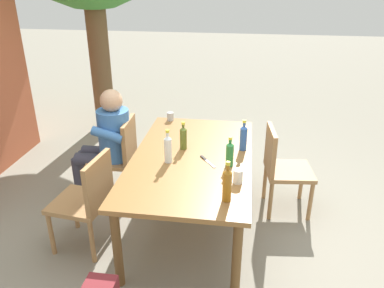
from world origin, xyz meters
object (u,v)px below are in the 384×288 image
at_px(chair_far_right, 119,154).
at_px(bottle_clear, 168,148).
at_px(chair_near_right, 281,166).
at_px(cup_steel, 170,116).
at_px(bottle_blue, 243,137).
at_px(bottle_olive, 183,137).
at_px(person_in_white_shirt, 107,139).
at_px(table_knife, 207,161).
at_px(cup_white, 238,176).
at_px(bottle_amber, 227,184).
at_px(bottle_green, 230,154).
at_px(dining_table, 192,164).
at_px(chair_far_left, 88,198).

distance_m(chair_far_right, bottle_clear, 0.91).
xyz_separation_m(chair_near_right, cup_steel, (0.44, 1.18, 0.28)).
distance_m(bottle_blue, cup_steel, 1.02).
bearing_deg(bottle_olive, person_in_white_shirt, 72.46).
relative_size(chair_far_right, table_knife, 4.17).
height_order(bottle_clear, table_knife, bottle_clear).
bearing_deg(cup_white, bottle_amber, 164.85).
bearing_deg(bottle_green, chair_far_right, 64.95).
height_order(dining_table, chair_far_right, chair_far_right).
height_order(bottle_blue, cup_white, bottle_blue).
height_order(dining_table, bottle_green, bottle_green).
bearing_deg(chair_far_right, table_knife, -116.80).
distance_m(chair_near_right, bottle_amber, 1.22).
xyz_separation_m(person_in_white_shirt, bottle_green, (-0.54, -1.26, 0.19)).
xyz_separation_m(bottle_blue, cup_steel, (0.63, 0.80, -0.08)).
bearing_deg(dining_table, bottle_green, -110.86).
height_order(chair_far_left, bottle_olive, bottle_olive).
height_order(chair_near_right, bottle_olive, bottle_olive).
height_order(chair_far_left, chair_near_right, same).
relative_size(chair_far_right, chair_near_right, 1.00).
relative_size(person_in_white_shirt, bottle_clear, 3.98).
xyz_separation_m(bottle_olive, table_knife, (-0.22, -0.24, -0.11)).
bearing_deg(chair_far_right, cup_steel, -47.36).
bearing_deg(chair_near_right, table_knife, 124.73).
relative_size(dining_table, table_knife, 8.71).
xyz_separation_m(person_in_white_shirt, cup_white, (-0.81, -1.34, 0.13)).
bearing_deg(chair_near_right, bottle_amber, 155.76).
relative_size(chair_near_right, bottle_clear, 2.93).
distance_m(bottle_amber, table_knife, 0.63).
xyz_separation_m(person_in_white_shirt, bottle_olive, (-0.26, -0.83, 0.19)).
bearing_deg(table_knife, dining_table, 62.53).
xyz_separation_m(dining_table, bottle_blue, (0.20, -0.44, 0.20)).
distance_m(chair_near_right, table_knife, 0.86).
bearing_deg(bottle_green, bottle_blue, -17.54).
distance_m(dining_table, bottle_olive, 0.26).
xyz_separation_m(chair_far_right, cup_white, (-0.81, -1.23, 0.29)).
bearing_deg(bottle_olive, cup_steel, 20.50).
height_order(cup_steel, cup_white, cup_white).
xyz_separation_m(bottle_blue, table_knife, (-0.28, 0.30, -0.12)).
bearing_deg(person_in_white_shirt, cup_white, -120.98).
distance_m(chair_near_right, cup_white, 0.94).
bearing_deg(chair_near_right, chair_far_left, 116.53).
distance_m(dining_table, bottle_green, 0.40).
bearing_deg(bottle_amber, chair_far_right, 47.38).
bearing_deg(table_knife, chair_near_right, -55.27).
bearing_deg(bottle_blue, chair_far_left, 116.31).
height_order(dining_table, chair_far_left, chair_far_left).
xyz_separation_m(bottle_amber, bottle_blue, (0.86, -0.09, -0.01)).
bearing_deg(dining_table, chair_near_right, -63.98).
height_order(chair_near_right, bottle_green, bottle_green).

